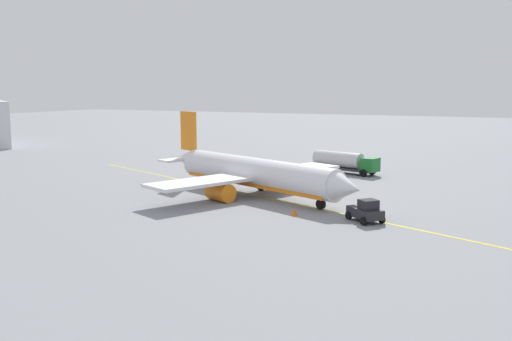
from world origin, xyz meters
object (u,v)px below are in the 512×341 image
safety_cone_nose (294,212)px  refueling_worker (335,172)px  pushback_tug (366,211)px  airplane (253,174)px  fuel_tanker (344,162)px

safety_cone_nose → refueling_worker: bearing=98.7°
pushback_tug → safety_cone_nose: pushback_tug is taller
airplane → fuel_tanker: airplane is taller
refueling_worker → safety_cone_nose: 25.65m
fuel_tanker → safety_cone_nose: bearing=-82.4°
fuel_tanker → refueling_worker: fuel_tanker is taller
fuel_tanker → safety_cone_nose: size_ratio=15.67×
safety_cone_nose → airplane: bearing=136.1°
refueling_worker → fuel_tanker: bearing=91.1°
airplane → refueling_worker: (4.67, 17.15, -1.75)m
fuel_tanker → airplane: bearing=-102.0°
pushback_tug → safety_cone_nose: bearing=-175.3°
fuel_tanker → safety_cone_nose: fuel_tanker is taller
airplane → pushback_tug: (15.60, -7.63, -1.56)m
refueling_worker → pushback_tug: bearing=-66.2°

